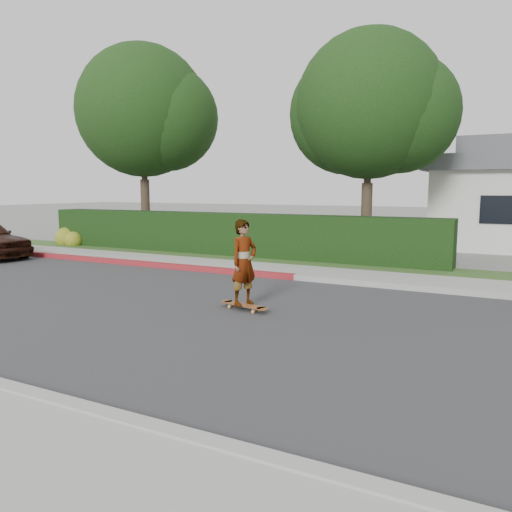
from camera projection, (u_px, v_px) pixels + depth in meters
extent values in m
plane|color=slate|center=(165.00, 310.00, 9.66)|extent=(120.00, 120.00, 0.00)
cube|color=#2D2D30|center=(165.00, 310.00, 9.66)|extent=(60.00, 8.00, 0.01)
cube|color=#9E9E99|center=(260.00, 274.00, 13.26)|extent=(60.00, 0.20, 0.15)
cube|color=maroon|center=(118.00, 262.00, 15.54)|extent=(12.00, 0.21, 0.15)
cube|color=gray|center=(275.00, 270.00, 14.06)|extent=(60.00, 1.60, 0.12)
cube|color=#2D4C1E|center=(297.00, 263.00, 15.47)|extent=(60.00, 1.60, 0.10)
cube|color=black|center=(224.00, 235.00, 17.27)|extent=(15.00, 1.00, 1.50)
sphere|color=#2D4C19|center=(67.00, 238.00, 20.25)|extent=(0.90, 0.90, 0.90)
sphere|color=#2D4C19|center=(74.00, 240.00, 19.81)|extent=(0.70, 0.70, 0.70)
cylinder|color=#33261C|center=(146.00, 213.00, 20.38)|extent=(0.36, 0.36, 2.70)
cylinder|color=#33261C|center=(144.00, 163.00, 20.11)|extent=(0.24, 0.24, 2.25)
sphere|color=black|center=(143.00, 111.00, 19.84)|extent=(5.20, 5.20, 5.20)
sphere|color=black|center=(134.00, 119.00, 20.58)|extent=(4.42, 4.42, 4.42)
sphere|color=black|center=(166.00, 118.00, 19.73)|extent=(4.16, 4.16, 4.16)
cylinder|color=#33261C|center=(366.00, 221.00, 16.73)|extent=(0.36, 0.36, 2.52)
cylinder|color=#33261C|center=(368.00, 164.00, 16.48)|extent=(0.24, 0.24, 2.10)
sphere|color=black|center=(370.00, 105.00, 16.23)|extent=(4.80, 4.80, 4.80)
sphere|color=black|center=(349.00, 114.00, 16.97)|extent=(4.08, 4.08, 4.08)
sphere|color=black|center=(399.00, 114.00, 16.12)|extent=(3.84, 3.84, 3.84)
cube|color=black|center=(502.00, 210.00, 17.49)|extent=(1.40, 0.06, 1.00)
cylinder|color=gold|center=(229.00, 307.00, 9.75)|extent=(0.07, 0.05, 0.06)
cylinder|color=gold|center=(236.00, 305.00, 9.88)|extent=(0.07, 0.05, 0.06)
cylinder|color=gold|center=(253.00, 312.00, 9.35)|extent=(0.07, 0.05, 0.06)
cylinder|color=gold|center=(259.00, 310.00, 9.48)|extent=(0.07, 0.05, 0.06)
cube|color=silver|center=(232.00, 304.00, 9.81)|extent=(0.09, 0.19, 0.03)
cube|color=silver|center=(256.00, 309.00, 9.41)|extent=(0.09, 0.19, 0.03)
cube|color=brown|center=(244.00, 305.00, 9.61)|extent=(0.96, 0.44, 0.02)
cylinder|color=brown|center=(227.00, 301.00, 9.91)|extent=(0.27, 0.27, 0.02)
cylinder|color=brown|center=(262.00, 309.00, 9.30)|extent=(0.27, 0.27, 0.02)
imported|color=white|center=(244.00, 262.00, 9.50)|extent=(0.57, 0.69, 1.64)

